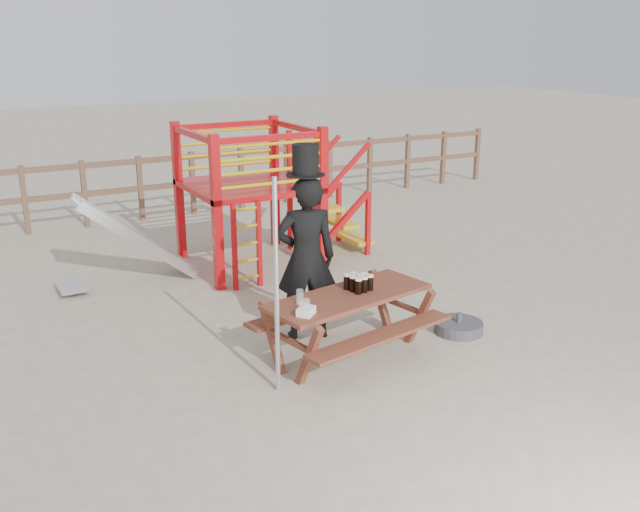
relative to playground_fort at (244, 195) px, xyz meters
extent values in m
plane|color=#B4A48C|center=(-0.12, -3.58, -1.07)|extent=(60.00, 60.00, 0.00)
cube|color=brown|center=(-0.12, 3.42, 0.03)|extent=(15.00, 0.06, 0.10)
cube|color=brown|center=(-0.12, 3.42, -0.47)|extent=(15.00, 0.06, 0.10)
cube|color=brown|center=(-2.62, 3.42, -0.47)|extent=(0.09, 0.09, 1.20)
cube|color=brown|center=(-1.62, 3.42, -0.47)|extent=(0.09, 0.09, 1.20)
cube|color=brown|center=(-0.62, 3.42, -0.47)|extent=(0.09, 0.09, 1.20)
cube|color=brown|center=(0.38, 3.42, -0.47)|extent=(0.09, 0.09, 1.20)
cube|color=brown|center=(1.38, 3.42, -0.47)|extent=(0.09, 0.09, 1.20)
cube|color=brown|center=(2.38, 3.42, -0.47)|extent=(0.09, 0.09, 1.20)
cube|color=brown|center=(3.38, 3.42, -0.47)|extent=(0.09, 0.09, 1.20)
cube|color=brown|center=(4.38, 3.42, -0.47)|extent=(0.09, 0.09, 1.20)
cube|color=brown|center=(5.38, 3.42, -0.47)|extent=(0.09, 0.09, 1.20)
cube|color=brown|center=(6.38, 3.42, -0.47)|extent=(0.09, 0.09, 1.20)
cube|color=brown|center=(7.38, 3.42, -0.47)|extent=(0.09, 0.09, 1.20)
cube|color=#B70C0F|center=(-0.72, -0.78, -0.02)|extent=(0.12, 0.12, 2.10)
cube|color=#B70C0F|center=(0.88, -0.78, -0.02)|extent=(0.12, 0.12, 2.10)
cube|color=#B70C0F|center=(-0.72, 0.82, -0.02)|extent=(0.12, 0.12, 2.10)
cube|color=#B70C0F|center=(0.88, 0.82, -0.02)|extent=(0.12, 0.12, 2.10)
cube|color=#B70C0F|center=(0.08, 0.02, 0.13)|extent=(1.72, 1.72, 0.08)
cube|color=#B70C0F|center=(0.08, -0.78, 0.93)|extent=(1.60, 0.08, 0.08)
cube|color=#B70C0F|center=(0.08, 0.82, 0.93)|extent=(1.60, 0.08, 0.08)
cube|color=#B70C0F|center=(-0.72, 0.02, 0.93)|extent=(0.08, 1.60, 0.08)
cube|color=#B70C0F|center=(0.88, 0.02, 0.93)|extent=(0.08, 1.60, 0.08)
cylinder|color=gold|center=(0.08, -0.78, 0.31)|extent=(1.50, 0.05, 0.05)
cylinder|color=gold|center=(0.08, 0.82, 0.31)|extent=(1.50, 0.05, 0.05)
cylinder|color=gold|center=(0.08, -0.78, 0.49)|extent=(1.50, 0.05, 0.05)
cylinder|color=gold|center=(0.08, 0.82, 0.49)|extent=(1.50, 0.05, 0.05)
cylinder|color=gold|center=(0.08, -0.78, 0.67)|extent=(1.50, 0.05, 0.05)
cylinder|color=gold|center=(0.08, 0.82, 0.67)|extent=(1.50, 0.05, 0.05)
cylinder|color=gold|center=(0.08, -0.78, 0.85)|extent=(1.50, 0.05, 0.05)
cylinder|color=gold|center=(0.08, 0.82, 0.85)|extent=(1.50, 0.05, 0.05)
cube|color=#B70C0F|center=(-0.55, -0.93, -0.47)|extent=(0.06, 0.06, 1.20)
cube|color=#B70C0F|center=(-0.19, -0.93, -0.47)|extent=(0.06, 0.06, 1.20)
cylinder|color=gold|center=(-0.37, -0.93, -0.92)|extent=(0.36, 0.04, 0.04)
cylinder|color=gold|center=(-0.37, -0.93, -0.68)|extent=(0.36, 0.04, 0.04)
cylinder|color=gold|center=(-0.37, -0.93, -0.44)|extent=(0.36, 0.04, 0.04)
cylinder|color=gold|center=(-0.37, -0.93, -0.20)|extent=(0.36, 0.04, 0.04)
cylinder|color=gold|center=(-0.37, -0.93, 0.04)|extent=(0.36, 0.04, 0.04)
cube|color=gold|center=(1.03, 0.02, 0.01)|extent=(0.30, 0.90, 0.06)
cube|color=gold|center=(1.31, 0.02, -0.29)|extent=(0.30, 0.90, 0.06)
cube|color=gold|center=(1.59, 0.02, -0.59)|extent=(0.30, 0.90, 0.06)
cube|color=gold|center=(1.87, 0.02, -0.89)|extent=(0.30, 0.90, 0.06)
cube|color=#B70C0F|center=(1.43, -0.43, -0.47)|extent=(0.95, 0.08, 0.86)
cube|color=#B70C0F|center=(1.43, 0.47, -0.47)|extent=(0.95, 0.08, 0.86)
cube|color=silver|center=(-1.62, 0.02, -0.45)|extent=(1.53, 0.55, 1.21)
cube|color=silver|center=(-1.62, -0.25, -0.41)|extent=(1.58, 0.04, 1.28)
cube|color=silver|center=(-1.62, 0.29, -0.41)|extent=(1.58, 0.04, 1.28)
cube|color=silver|center=(-2.52, 0.02, -0.97)|extent=(0.35, 0.55, 0.05)
cube|color=brown|center=(-0.29, -3.45, -0.38)|extent=(1.93, 1.02, 0.05)
cube|color=brown|center=(-0.20, -3.95, -0.66)|extent=(1.85, 0.60, 0.04)
cube|color=brown|center=(-0.39, -2.95, -0.66)|extent=(1.85, 0.60, 0.04)
cube|color=brown|center=(-1.06, -3.60, -0.74)|extent=(0.28, 1.10, 0.66)
cube|color=brown|center=(0.47, -3.30, -0.74)|extent=(0.28, 1.10, 0.66)
imported|color=black|center=(-0.43, -2.75, -0.14)|extent=(0.78, 0.63, 1.87)
cube|color=#0D780A|center=(-0.38, -2.60, 0.09)|extent=(0.08, 0.04, 0.44)
cylinder|color=black|center=(-0.43, -2.75, 0.81)|extent=(0.42, 0.42, 0.01)
cylinder|color=black|center=(-0.43, -2.75, 0.97)|extent=(0.29, 0.29, 0.32)
cube|color=white|center=(-0.39, -2.61, 1.09)|extent=(0.14, 0.05, 0.04)
cylinder|color=#B2B2B7|center=(-1.28, -3.77, -0.01)|extent=(0.05, 0.05, 2.11)
cylinder|color=#3A3A40|center=(1.17, -3.51, -1.01)|extent=(0.56, 0.56, 0.13)
cylinder|color=#3A3A40|center=(1.17, -3.51, -0.89)|extent=(0.07, 0.07, 0.11)
cube|color=white|center=(-0.95, -3.74, -0.32)|extent=(0.23, 0.22, 0.08)
cylinder|color=black|center=(-0.19, -3.48, -0.29)|extent=(0.08, 0.08, 0.15)
cylinder|color=beige|center=(-0.19, -3.48, -0.20)|extent=(0.08, 0.08, 0.02)
cylinder|color=black|center=(-0.11, -3.47, -0.29)|extent=(0.08, 0.08, 0.15)
cylinder|color=beige|center=(-0.11, -3.47, -0.20)|extent=(0.08, 0.08, 0.02)
cylinder|color=black|center=(-0.03, -3.44, -0.29)|extent=(0.08, 0.08, 0.15)
cylinder|color=beige|center=(-0.03, -3.44, -0.20)|extent=(0.08, 0.08, 0.02)
cylinder|color=black|center=(-0.20, -3.38, -0.29)|extent=(0.08, 0.08, 0.15)
cylinder|color=beige|center=(-0.20, -3.38, -0.20)|extent=(0.08, 0.08, 0.02)
cylinder|color=black|center=(-0.11, -3.37, -0.29)|extent=(0.08, 0.08, 0.15)
cylinder|color=beige|center=(-0.11, -3.37, -0.20)|extent=(0.08, 0.08, 0.02)
cylinder|color=black|center=(-0.04, -3.36, -0.29)|extent=(0.08, 0.08, 0.15)
cylinder|color=beige|center=(-0.04, -3.36, -0.20)|extent=(0.08, 0.08, 0.02)
cylinder|color=black|center=(-0.23, -3.30, -0.29)|extent=(0.08, 0.08, 0.15)
cylinder|color=beige|center=(-0.23, -3.30, -0.20)|extent=(0.08, 0.08, 0.02)
cylinder|color=black|center=(-0.13, -3.29, -0.29)|extent=(0.08, 0.08, 0.15)
cylinder|color=beige|center=(-0.13, -3.29, -0.20)|extent=(0.08, 0.08, 0.02)
cylinder|color=silver|center=(-0.93, -3.70, -0.29)|extent=(0.08, 0.08, 0.15)
cylinder|color=beige|center=(-0.93, -3.70, -0.35)|extent=(0.07, 0.07, 0.02)
cylinder|color=silver|center=(-0.86, -3.44, -0.29)|extent=(0.08, 0.08, 0.15)
cylinder|color=beige|center=(-0.86, -3.44, -0.35)|extent=(0.07, 0.07, 0.02)
camera|label=1|loc=(-3.94, -9.44, 2.26)|focal=40.00mm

